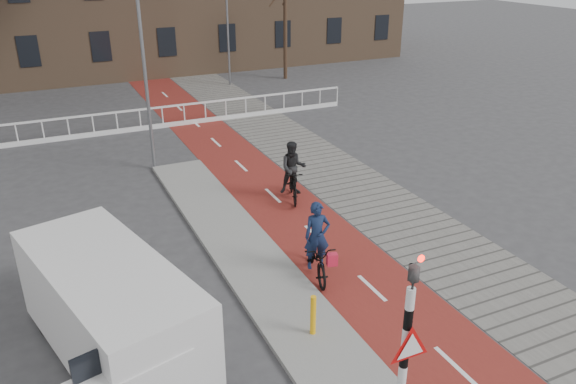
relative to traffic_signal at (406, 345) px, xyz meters
name	(u,v)px	position (x,y,z in m)	size (l,w,h in m)	color
ground	(363,356)	(0.60, 2.02, -1.99)	(120.00, 120.00, 0.00)	#38383A
bike_lane	(251,175)	(2.10, 12.02, -1.98)	(2.50, 60.00, 0.01)	maroon
sidewalk	(320,163)	(4.90, 12.02, -1.98)	(3.00, 60.00, 0.01)	slate
curb_island	(256,267)	(-0.10, 6.02, -1.93)	(1.80, 16.00, 0.12)	gray
traffic_signal	(406,345)	(0.00, 0.00, 0.00)	(0.80, 0.80, 3.68)	black
bollard	(313,315)	(-0.05, 2.97, -1.41)	(0.12, 0.12, 0.91)	#FEB20E
cyclist_near	(317,252)	(1.15, 5.11, -1.32)	(1.11, 2.01, 1.98)	black
cyclist_far	(293,176)	(2.57, 9.47, -1.17)	(1.09, 1.90, 1.97)	black
van	(111,309)	(-3.88, 4.13, -0.87)	(3.18, 5.30, 2.13)	silver
railing	(44,136)	(-4.40, 19.02, -1.68)	(28.00, 0.10, 0.99)	silver
tree_right	(285,27)	(9.86, 25.94, 1.10)	(0.23, 0.23, 6.18)	#322116
streetlight_near	(143,50)	(-0.90, 14.11, 2.32)	(0.12, 0.12, 8.63)	slate
streetlight_right	(227,11)	(6.20, 25.84, 2.18)	(0.12, 0.12, 8.34)	slate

